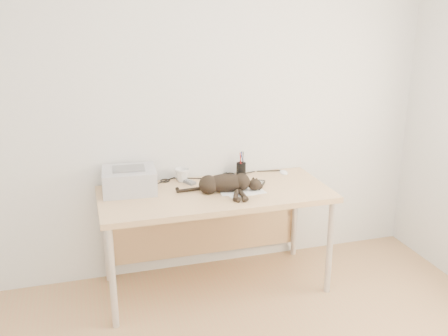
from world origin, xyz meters
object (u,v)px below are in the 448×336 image
object	(u,v)px
desk	(212,205)
mug	(182,175)
printer	(129,180)
mouse	(284,171)
pen_cup	(241,169)
cat	(224,184)

from	to	relation	value
desk	mug	xyz separation A→B (m)	(-0.18, 0.19, 0.18)
printer	mug	world-z (taller)	printer
desk	mug	distance (m)	0.32
mug	mouse	size ratio (longest dim) A/B	1.06
pen_cup	mouse	bearing A→B (deg)	-8.15
desk	mug	world-z (taller)	mug
desk	cat	size ratio (longest dim) A/B	2.73
cat	mouse	xyz separation A→B (m)	(0.56, 0.27, -0.04)
desk	cat	distance (m)	0.23
mouse	cat	bearing A→B (deg)	-151.42
printer	mug	xyz separation A→B (m)	(0.39, 0.11, -0.03)
desk	cat	xyz separation A→B (m)	(0.05, -0.11, 0.19)
cat	mug	world-z (taller)	cat
pen_cup	mouse	distance (m)	0.34
pen_cup	mouse	size ratio (longest dim) A/B	1.84
cat	pen_cup	bearing A→B (deg)	63.59
mug	mouse	distance (m)	0.79
cat	pen_cup	world-z (taller)	pen_cup
printer	cat	xyz separation A→B (m)	(0.62, -0.20, -0.02)
desk	mouse	world-z (taller)	mouse
desk	pen_cup	world-z (taller)	pen_cup
pen_cup	cat	bearing A→B (deg)	-126.02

